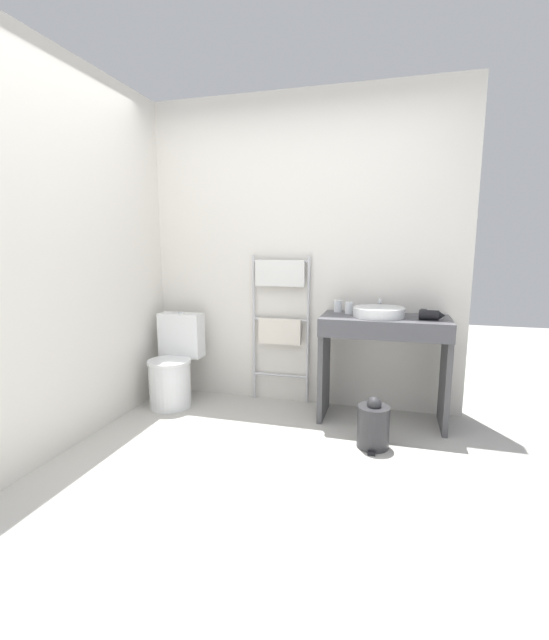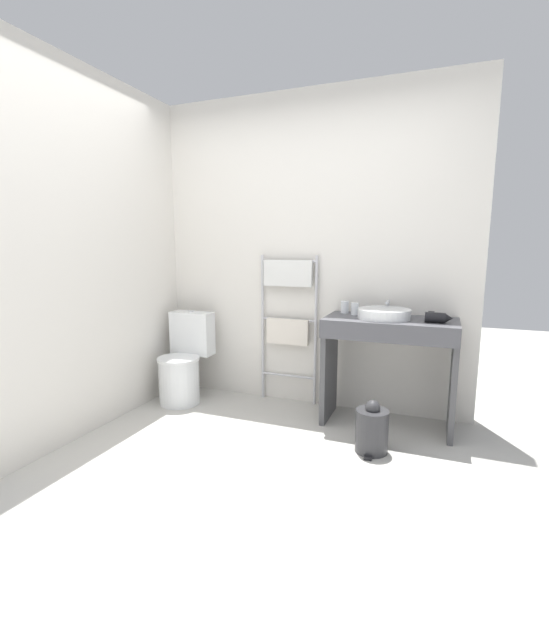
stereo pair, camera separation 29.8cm
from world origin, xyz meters
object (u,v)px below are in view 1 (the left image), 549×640
object	(u,v)px
toilet	(174,367)
sink_basin	(379,312)
hair_dryer	(430,315)
towel_radiator	(280,307)
trash_bin	(373,425)
cup_near_edge	(349,308)
cup_near_wall	(338,306)

from	to	relation	value
toilet	sink_basin	bearing A→B (deg)	3.10
hair_dryer	toilet	bearing A→B (deg)	-178.42
sink_basin	toilet	bearing A→B (deg)	-176.90
towel_radiator	hair_dryer	world-z (taller)	towel_radiator
toilet	towel_radiator	size ratio (longest dim) A/B	0.61
toilet	hair_dryer	world-z (taller)	hair_dryer
trash_bin	hair_dryer	bearing A→B (deg)	50.76
sink_basin	towel_radiator	bearing A→B (deg)	165.86
towel_radiator	cup_near_edge	xyz separation A→B (m)	(0.59, -0.12, 0.03)
cup_near_edge	toilet	bearing A→B (deg)	-172.79
cup_near_wall	cup_near_edge	world-z (taller)	cup_near_wall
towel_radiator	trash_bin	xyz separation A→B (m)	(0.83, -0.67, -0.68)
cup_near_wall	trash_bin	distance (m)	1.01
toilet	hair_dryer	distance (m)	2.12
sink_basin	hair_dryer	bearing A→B (deg)	-5.47
trash_bin	towel_radiator	bearing A→B (deg)	141.06
toilet	cup_near_edge	world-z (taller)	cup_near_edge
towel_radiator	trash_bin	distance (m)	1.27
cup_near_wall	trash_bin	size ratio (longest dim) A/B	0.27
towel_radiator	cup_near_edge	world-z (taller)	towel_radiator
sink_basin	cup_near_edge	world-z (taller)	cup_near_edge
towel_radiator	sink_basin	size ratio (longest dim) A/B	3.34
hair_dryer	cup_near_wall	bearing A→B (deg)	164.29
toilet	sink_basin	size ratio (longest dim) A/B	2.05
towel_radiator	trash_bin	size ratio (longest dim) A/B	3.59
sink_basin	cup_near_wall	distance (m)	0.36
towel_radiator	cup_near_edge	bearing A→B (deg)	-10.98
trash_bin	toilet	bearing A→B (deg)	167.53
towel_radiator	hair_dryer	size ratio (longest dim) A/B	7.04
cup_near_edge	trash_bin	distance (m)	0.94
toilet	trash_bin	distance (m)	1.75
toilet	cup_near_edge	bearing A→B (deg)	7.21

